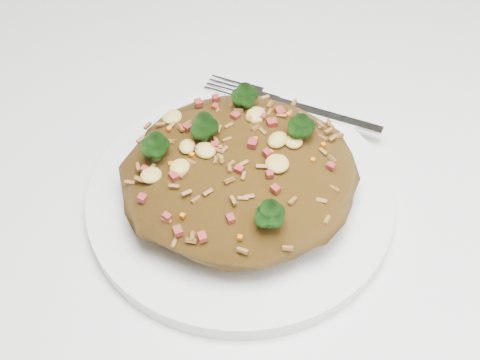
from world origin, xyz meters
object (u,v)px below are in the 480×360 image
fried_rice (240,167)px  fork (301,108)px  dining_table (268,230)px  plate (240,198)px

fried_rice → fork: fried_rice is taller
fork → dining_table: bearing=-93.5°
dining_table → fried_rice: bearing=-134.0°
dining_table → fried_rice: size_ratio=6.66×
fried_rice → fork: 0.11m
fork → fried_rice: bearing=-96.6°
fried_rice → plate: bearing=-71.9°
fried_rice → dining_table: bearing=46.0°
dining_table → fried_rice: fried_rice is taller
dining_table → fork: size_ratio=8.37×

